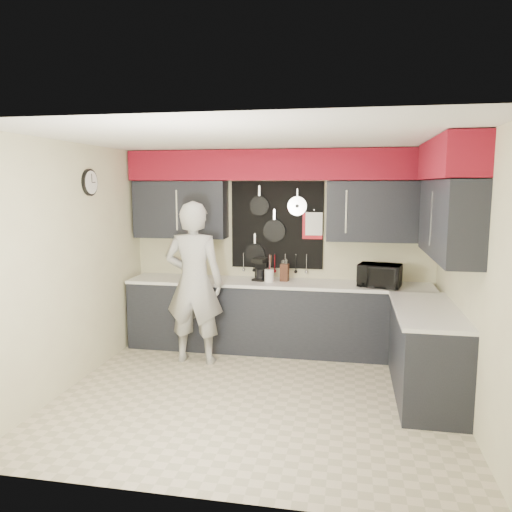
% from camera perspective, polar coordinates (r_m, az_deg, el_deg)
% --- Properties ---
extents(ground, '(4.00, 4.00, 0.00)m').
position_cam_1_polar(ground, '(5.34, 0.08, -15.66)').
color(ground, beige).
rests_on(ground, ground).
extents(back_wall_assembly, '(4.00, 0.36, 2.60)m').
position_cam_1_polar(back_wall_assembly, '(6.46, 2.79, 6.86)').
color(back_wall_assembly, beige).
rests_on(back_wall_assembly, ground).
extents(right_wall_assembly, '(0.36, 3.50, 2.60)m').
position_cam_1_polar(right_wall_assembly, '(5.16, 21.43, 5.24)').
color(right_wall_assembly, beige).
rests_on(right_wall_assembly, ground).
extents(left_wall_assembly, '(0.05, 3.50, 2.60)m').
position_cam_1_polar(left_wall_assembly, '(5.68, -20.10, -0.66)').
color(left_wall_assembly, beige).
rests_on(left_wall_assembly, ground).
extents(base_cabinets, '(3.95, 2.20, 0.92)m').
position_cam_1_polar(base_cabinets, '(6.18, 6.55, -7.84)').
color(base_cabinets, black).
rests_on(base_cabinets, ground).
extents(microwave, '(0.56, 0.44, 0.28)m').
position_cam_1_polar(microwave, '(6.27, 13.94, -2.16)').
color(microwave, black).
rests_on(microwave, base_cabinets).
extents(knife_block, '(0.11, 0.11, 0.22)m').
position_cam_1_polar(knife_block, '(6.45, 3.28, -1.90)').
color(knife_block, '#321B0F').
rests_on(knife_block, base_cabinets).
extents(utensil_crock, '(0.12, 0.12, 0.16)m').
position_cam_1_polar(utensil_crock, '(6.41, 1.53, -2.24)').
color(utensil_crock, white).
rests_on(utensil_crock, base_cabinets).
extents(coffee_maker, '(0.20, 0.23, 0.29)m').
position_cam_1_polar(coffee_maker, '(6.50, 0.51, -1.45)').
color(coffee_maker, black).
rests_on(coffee_maker, base_cabinets).
extents(person, '(0.72, 0.47, 1.97)m').
position_cam_1_polar(person, '(6.06, -7.09, -3.05)').
color(person, beige).
rests_on(person, ground).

